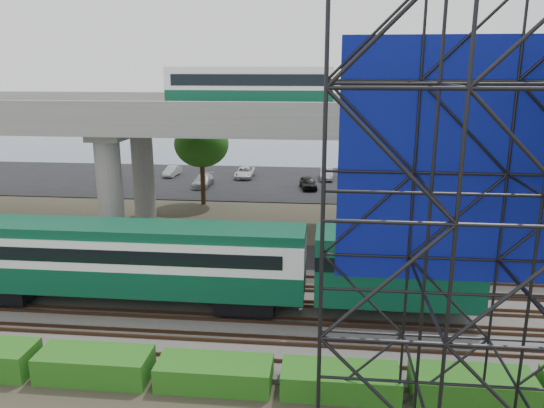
# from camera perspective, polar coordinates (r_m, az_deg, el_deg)

# --- Properties ---
(ground) EXTENTS (140.00, 140.00, 0.00)m
(ground) POSITION_cam_1_polar(r_m,az_deg,el_deg) (26.50, -6.38, -13.50)
(ground) COLOR #474233
(ground) RESTS_ON ground
(ballast_bed) EXTENTS (90.00, 12.00, 0.20)m
(ballast_bed) POSITION_cam_1_polar(r_m,az_deg,el_deg) (28.19, -5.52, -11.43)
(ballast_bed) COLOR slate
(ballast_bed) RESTS_ON ground
(service_road) EXTENTS (90.00, 5.00, 0.08)m
(service_road) POSITION_cam_1_polar(r_m,az_deg,el_deg) (35.92, -2.87, -5.60)
(service_road) COLOR black
(service_road) RESTS_ON ground
(parking_lot) EXTENTS (90.00, 18.00, 0.08)m
(parking_lot) POSITION_cam_1_polar(r_m,az_deg,el_deg) (58.37, 0.60, 2.36)
(parking_lot) COLOR black
(parking_lot) RESTS_ON ground
(harbor_water) EXTENTS (140.00, 40.00, 0.03)m
(harbor_water) POSITION_cam_1_polar(r_m,az_deg,el_deg) (79.94, 2.06, 5.69)
(harbor_water) COLOR #475E76
(harbor_water) RESTS_ON ground
(rail_tracks) EXTENTS (90.00, 9.52, 0.16)m
(rail_tracks) POSITION_cam_1_polar(r_m,az_deg,el_deg) (28.12, -5.53, -11.10)
(rail_tracks) COLOR #472D1E
(rail_tracks) RESTS_ON ballast_bed
(commuter_train) EXTENTS (29.30, 3.06, 4.30)m
(commuter_train) POSITION_cam_1_polar(r_m,az_deg,el_deg) (27.84, -11.86, -5.81)
(commuter_train) COLOR black
(commuter_train) RESTS_ON rail_tracks
(overpass) EXTENTS (80.00, 12.00, 12.40)m
(overpass) POSITION_cam_1_polar(r_m,az_deg,el_deg) (39.38, -1.84, 8.45)
(overpass) COLOR #9E9B93
(overpass) RESTS_ON ground
(scaffold_tower) EXTENTS (9.36, 6.36, 15.00)m
(scaffold_tower) POSITION_cam_1_polar(r_m,az_deg,el_deg) (16.26, 21.60, -4.29)
(scaffold_tower) COLOR black
(scaffold_tower) RESTS_ON ground
(hedge_strip) EXTENTS (34.60, 1.80, 1.20)m
(hedge_strip) POSITION_cam_1_polar(r_m,az_deg,el_deg) (22.40, -6.18, -17.55)
(hedge_strip) COLOR #1B5914
(hedge_strip) RESTS_ON ground
(trees) EXTENTS (40.94, 16.94, 7.69)m
(trees) POSITION_cam_1_polar(r_m,az_deg,el_deg) (40.78, -8.28, 4.77)
(trees) COLOR #382314
(trees) RESTS_ON ground
(parked_cars) EXTENTS (38.94, 9.48, 1.30)m
(parked_cars) POSITION_cam_1_polar(r_m,az_deg,el_deg) (57.63, 2.47, 2.84)
(parked_cars) COLOR silver
(parked_cars) RESTS_ON parking_lot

